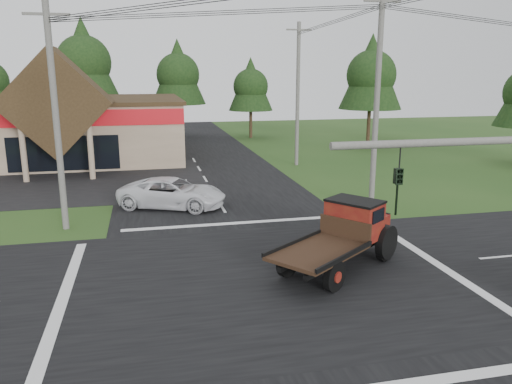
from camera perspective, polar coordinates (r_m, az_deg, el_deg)
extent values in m
plane|color=#254518|center=(18.63, 0.97, -9.89)|extent=(120.00, 120.00, 0.00)
cube|color=black|center=(18.63, 0.97, -9.86)|extent=(12.00, 120.00, 0.02)
cube|color=black|center=(18.63, 0.97, -9.85)|extent=(120.00, 12.00, 0.02)
cube|color=gray|center=(48.38, -27.02, 6.24)|extent=(30.00, 15.00, 5.00)
cube|color=#322414|center=(38.64, -21.78, 9.46)|extent=(7.78, 4.00, 7.78)
cylinder|color=gray|center=(37.71, -25.03, 4.02)|extent=(0.40, 0.40, 4.00)
cylinder|color=gray|center=(37.01, -18.36, 4.44)|extent=(0.40, 0.40, 4.00)
cube|color=black|center=(39.99, -21.09, 4.13)|extent=(8.00, 0.08, 2.60)
cylinder|color=#595651|center=(11.91, 26.89, 5.30)|extent=(8.00, 0.16, 0.16)
imported|color=black|center=(10.69, 15.88, 0.00)|extent=(0.16, 0.20, 1.00)
cylinder|color=#595651|center=(25.03, -21.87, 7.63)|extent=(0.30, 0.30, 10.50)
cube|color=#595651|center=(25.06, -22.85, 18.24)|extent=(2.00, 0.12, 0.12)
cylinder|color=#595651|center=(27.45, 13.62, 9.70)|extent=(0.30, 0.30, 11.50)
cube|color=#595651|center=(27.62, 14.25, 20.41)|extent=(2.00, 0.12, 0.12)
cylinder|color=#595651|center=(40.49, 4.79, 10.92)|extent=(0.30, 0.30, 11.20)
cube|color=#595651|center=(40.58, 4.93, 17.99)|extent=(2.00, 0.12, 0.12)
cylinder|color=#332316|center=(58.15, -18.62, 7.77)|extent=(0.36, 0.36, 4.55)
cone|color=black|center=(57.94, -19.12, 14.23)|extent=(7.28, 7.28, 8.58)
sphere|color=black|center=(57.94, -19.09, 13.84)|extent=(5.72, 5.72, 5.72)
cylinder|color=#332316|center=(59.01, -8.72, 8.04)|extent=(0.36, 0.36, 3.85)
cone|color=black|center=(58.76, -8.91, 13.44)|extent=(6.16, 6.16, 7.26)
sphere|color=black|center=(58.76, -8.90, 13.12)|extent=(4.84, 4.84, 4.84)
cylinder|color=#332316|center=(58.18, -0.61, 7.77)|extent=(0.36, 0.36, 3.15)
cone|color=black|center=(57.90, -0.62, 12.25)|extent=(5.04, 5.04, 5.94)
sphere|color=black|center=(57.90, -0.62, 11.99)|extent=(3.96, 3.96, 3.96)
cylinder|color=#332316|center=(51.85, 12.72, 7.13)|extent=(0.36, 0.36, 3.85)
cone|color=black|center=(51.56, 13.05, 13.27)|extent=(6.16, 6.16, 7.26)
sphere|color=black|center=(51.56, 13.03, 12.91)|extent=(4.84, 4.84, 4.84)
imported|color=silver|center=(28.31, -9.52, -0.10)|extent=(6.53, 4.82, 1.65)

